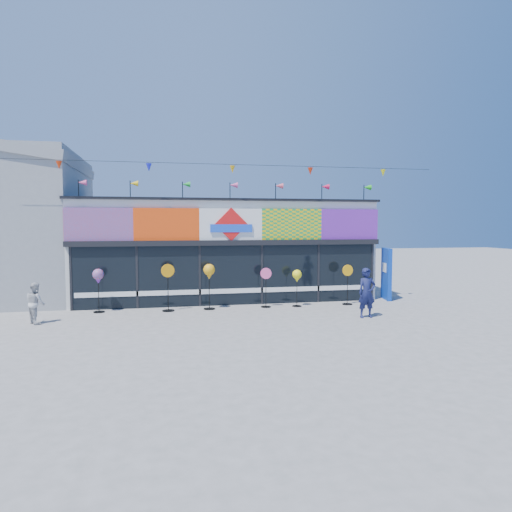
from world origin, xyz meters
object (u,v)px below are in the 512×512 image
object	(u,v)px
spinner_0	(98,278)
child	(36,303)
spinner_1	(168,286)
spinner_5	(348,283)
spinner_3	(266,286)
spinner_2	(209,273)
adult_man	(367,293)
blue_sign	(386,274)
spinner_4	(297,277)

from	to	relation	value
spinner_0	child	size ratio (longest dim) A/B	1.19
spinner_1	spinner_5	xyz separation A→B (m)	(6.81, 0.01, -0.08)
spinner_3	spinner_2	bearing A→B (deg)	179.75
adult_man	child	size ratio (longest dim) A/B	1.28
spinner_0	adult_man	size ratio (longest dim) A/B	0.93
blue_sign	spinner_5	world-z (taller)	blue_sign
spinner_4	child	xyz separation A→B (m)	(-8.86, -1.23, -0.47)
blue_sign	spinner_2	world-z (taller)	blue_sign
child	spinner_5	bearing A→B (deg)	-120.10
spinner_3	spinner_4	world-z (taller)	spinner_3
blue_sign	adult_man	xyz separation A→B (m)	(-2.40, -3.30, -0.24)
child	spinner_1	bearing A→B (deg)	-109.73
spinner_4	blue_sign	bearing A→B (deg)	11.87
spinner_1	spinner_4	distance (m)	4.78
spinner_1	spinner_3	xyz separation A→B (m)	(3.59, 0.06, -0.11)
spinner_1	spinner_2	world-z (taller)	spinner_1
spinner_3	spinner_4	size ratio (longest dim) A/B	1.06
spinner_1	adult_man	xyz separation A→B (m)	(6.47, -2.45, -0.07)
spinner_0	blue_sign	bearing A→B (deg)	3.05
spinner_1	spinner_3	world-z (taller)	spinner_1
blue_sign	spinner_3	xyz separation A→B (m)	(-5.27, -0.79, -0.28)
spinner_0	spinner_5	world-z (taller)	spinner_5
child	spinner_4	bearing A→B (deg)	-118.72
spinner_4	child	distance (m)	8.96
spinner_3	spinner_4	bearing A→B (deg)	-3.52
spinner_1	spinner_3	distance (m)	3.60
spinner_5	spinner_1	bearing A→B (deg)	-179.95
spinner_5	spinner_3	bearing A→B (deg)	178.98
spinner_2	adult_man	world-z (taller)	spinner_2
spinner_2	child	distance (m)	5.75
child	spinner_3	bearing A→B (deg)	-116.99
adult_man	spinner_5	bearing A→B (deg)	81.43
blue_sign	spinner_5	size ratio (longest dim) A/B	1.37
spinner_5	child	distance (m)	10.97
spinner_3	spinner_5	xyz separation A→B (m)	(3.22, -0.06, 0.04)
blue_sign	spinner_4	bearing A→B (deg)	-156.59
spinner_0	spinner_4	bearing A→B (deg)	-2.06
blue_sign	spinner_2	xyz separation A→B (m)	(-7.39, -0.78, 0.27)
spinner_1	adult_man	bearing A→B (deg)	-20.72
spinner_2	adult_man	size ratio (longest dim) A/B	1.01
spinner_5	adult_man	xyz separation A→B (m)	(-0.34, -2.45, 0.01)
blue_sign	spinner_3	world-z (taller)	blue_sign
spinner_0	spinner_4	distance (m)	7.18
spinner_4	child	size ratio (longest dim) A/B	1.08
spinner_1	spinner_4	bearing A→B (deg)	-0.11
spinner_2	child	xyz separation A→B (m)	(-5.56, -1.31, -0.69)
adult_man	child	distance (m)	10.62
spinner_1	child	distance (m)	4.28
spinner_3	blue_sign	bearing A→B (deg)	8.49
blue_sign	child	distance (m)	13.12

